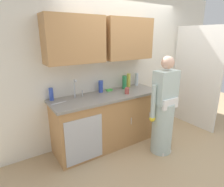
# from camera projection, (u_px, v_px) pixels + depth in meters

# --- Properties ---
(ground_plane) EXTENTS (9.00, 9.00, 0.00)m
(ground_plane) POSITION_uv_depth(u_px,v_px,m) (157.00, 152.00, 3.23)
(ground_plane) COLOR tan
(kitchen_wall_with_uppers) EXTENTS (4.80, 0.44, 2.70)m
(kitchen_wall_with_uppers) POSITION_uv_depth(u_px,v_px,m) (118.00, 60.00, 3.52)
(kitchen_wall_with_uppers) COLOR silver
(kitchen_wall_with_uppers) RESTS_ON ground
(closet_door_panel) EXTENTS (0.04, 1.10, 2.10)m
(closet_door_panel) POSITION_uv_depth(u_px,v_px,m) (195.00, 78.00, 4.00)
(closet_door_panel) COLOR silver
(closet_door_panel) RESTS_ON ground
(counter_cabinet) EXTENTS (1.90, 0.62, 0.90)m
(counter_cabinet) POSITION_uv_depth(u_px,v_px,m) (108.00, 121.00, 3.37)
(counter_cabinet) COLOR #B27F4C
(counter_cabinet) RESTS_ON ground
(countertop) EXTENTS (1.96, 0.66, 0.04)m
(countertop) POSITION_uv_depth(u_px,v_px,m) (108.00, 96.00, 3.24)
(countertop) COLOR gray
(countertop) RESTS_ON counter_cabinet
(sink) EXTENTS (0.50, 0.36, 0.35)m
(sink) POSITION_uv_depth(u_px,v_px,m) (81.00, 100.00, 2.99)
(sink) COLOR #B7BABF
(sink) RESTS_ON counter_cabinet
(person_at_sink) EXTENTS (0.55, 0.34, 1.62)m
(person_at_sink) POSITION_uv_depth(u_px,v_px,m) (164.00, 114.00, 3.07)
(person_at_sink) COLOR white
(person_at_sink) RESTS_ON ground
(bottle_water_tall) EXTENTS (0.08, 0.08, 0.21)m
(bottle_water_tall) POSITION_uv_depth(u_px,v_px,m) (101.00, 86.00, 3.35)
(bottle_water_tall) COLOR #334CB2
(bottle_water_tall) RESTS_ON countertop
(bottle_soap) EXTENTS (0.07, 0.07, 0.20)m
(bottle_soap) POSITION_uv_depth(u_px,v_px,m) (51.00, 94.00, 2.92)
(bottle_soap) COLOR #334CB2
(bottle_soap) RESTS_ON countertop
(bottle_dish_liquid) EXTENTS (0.08, 0.08, 0.25)m
(bottle_dish_liquid) POSITION_uv_depth(u_px,v_px,m) (124.00, 82.00, 3.55)
(bottle_dish_liquid) COLOR #2D8C4C
(bottle_dish_liquid) RESTS_ON countertop
(bottle_cleaner_spray) EXTENTS (0.07, 0.07, 0.25)m
(bottle_cleaner_spray) POSITION_uv_depth(u_px,v_px,m) (137.00, 79.00, 3.80)
(bottle_cleaner_spray) COLOR silver
(bottle_cleaner_spray) RESTS_ON countertop
(bottle_water_short) EXTENTS (0.07, 0.07, 0.26)m
(bottle_water_short) POSITION_uv_depth(u_px,v_px,m) (129.00, 80.00, 3.70)
(bottle_water_short) COLOR #D8D14C
(bottle_water_short) RESTS_ON countertop
(cup_by_sink) EXTENTS (0.08, 0.08, 0.11)m
(cup_by_sink) POSITION_uv_depth(u_px,v_px,m) (127.00, 91.00, 3.26)
(cup_by_sink) COLOR #B24C47
(cup_by_sink) RESTS_ON countertop
(knife_on_counter) EXTENTS (0.24, 0.06, 0.01)m
(knife_on_counter) POSITION_uv_depth(u_px,v_px,m) (59.00, 103.00, 2.83)
(knife_on_counter) COLOR silver
(knife_on_counter) RESTS_ON countertop
(sponge) EXTENTS (0.11, 0.07, 0.03)m
(sponge) POSITION_uv_depth(u_px,v_px,m) (109.00, 90.00, 3.45)
(sponge) COLOR #4CBF4C
(sponge) RESTS_ON countertop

